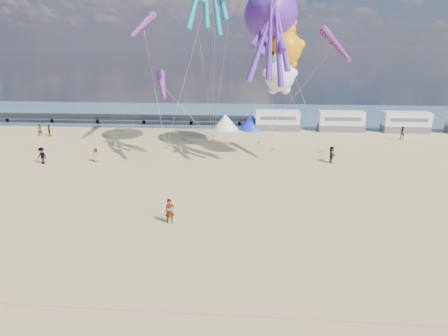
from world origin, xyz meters
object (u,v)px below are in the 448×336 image
(beachgoer_3, at_px, (49,130))
(sandbag_e, at_px, (213,141))
(sandbag_a, at_px, (166,148))
(sandbag_c, at_px, (322,152))
(beachgoer_2, at_px, (42,156))
(windsock_left, at_px, (143,25))
(kite_teddy_orange, at_px, (285,48))
(kite_panda, at_px, (280,76))
(standing_person, at_px, (170,211))
(beachgoer_0, at_px, (96,155))
(windsock_right, at_px, (162,85))
(beachgoer_1, at_px, (403,134))
(sandbag_b, at_px, (273,150))
(tent_white, at_px, (225,122))
(beachgoer_5, at_px, (40,130))
(kite_octopus_purple, at_px, (271,15))
(motorhome_1, at_px, (341,121))
(windsock_mid, at_px, (336,45))
(motorhome_2, at_px, (406,122))
(sandbag_d, at_px, (259,142))
(motorhome_0, at_px, (278,120))
(tent_blue, at_px, (251,122))
(beachgoer_4, at_px, (332,154))

(beachgoer_3, xyz_separation_m, sandbag_e, (23.62, -1.68, -0.72))
(sandbag_a, bearing_deg, sandbag_c, -1.28)
(beachgoer_2, distance_m, windsock_left, 19.24)
(kite_teddy_orange, relative_size, windsock_left, 0.76)
(sandbag_a, distance_m, kite_panda, 16.81)
(standing_person, xyz_separation_m, beachgoer_0, (-11.55, 15.28, -0.13))
(kite_panda, height_order, windsock_right, kite_panda)
(beachgoer_1, height_order, windsock_right, windsock_right)
(sandbag_b, height_order, sandbag_c, same)
(sandbag_a, distance_m, windsock_left, 14.92)
(beachgoer_2, xyz_separation_m, sandbag_a, (11.85, 7.85, -0.80))
(tent_white, height_order, sandbag_a, tent_white)
(beachgoer_5, relative_size, sandbag_b, 3.41)
(standing_person, height_order, kite_teddy_orange, kite_teddy_orange)
(beachgoer_1, distance_m, kite_panda, 22.48)
(beachgoer_3, bearing_deg, kite_octopus_purple, -119.23)
(motorhome_1, relative_size, standing_person, 3.65)
(windsock_mid, bearing_deg, tent_white, 108.43)
(motorhome_2, xyz_separation_m, beachgoer_5, (-52.99, -7.15, -0.65))
(beachgoer_0, bearing_deg, standing_person, -34.02)
(beachgoer_5, xyz_separation_m, sandbag_d, (31.12, -2.00, -0.74))
(standing_person, distance_m, kite_teddy_orange, 23.76)
(standing_person, bearing_deg, sandbag_a, 85.49)
(motorhome_0, distance_m, tent_blue, 4.01)
(sandbag_c, distance_m, kite_octopus_purple, 16.77)
(beachgoer_4, height_order, sandbag_e, beachgoer_4)
(tent_white, xyz_separation_m, sandbag_d, (5.13, -9.15, -1.09))
(motorhome_0, xyz_separation_m, motorhome_1, (9.50, 0.00, 0.00))
(kite_teddy_orange, relative_size, windsock_mid, 0.89)
(beachgoer_0, distance_m, windsock_right, 11.09)
(tent_blue, height_order, beachgoer_4, tent_blue)
(motorhome_0, bearing_deg, sandbag_a, -137.60)
(tent_white, height_order, beachgoer_2, tent_white)
(beachgoer_1, bearing_deg, standing_person, -92.32)
(tent_white, distance_m, windsock_mid, 25.21)
(motorhome_2, height_order, tent_blue, motorhome_2)
(beachgoer_2, xyz_separation_m, sandbag_b, (25.12, 7.96, -0.80))
(motorhome_2, bearing_deg, beachgoer_2, -155.12)
(beachgoer_1, height_order, kite_panda, kite_panda)
(kite_teddy_orange, bearing_deg, sandbag_a, 159.74)
(windsock_left, bearing_deg, kite_octopus_purple, -5.78)
(kite_panda, height_order, windsock_left, windsock_left)
(standing_person, height_order, beachgoer_2, beachgoer_2)
(kite_panda, distance_m, windsock_mid, 6.37)
(beachgoer_4, bearing_deg, sandbag_c, -2.96)
(sandbag_a, xyz_separation_m, sandbag_c, (19.11, -0.43, 0.00))
(tent_white, height_order, kite_octopus_purple, kite_octopus_purple)
(windsock_left, distance_m, windsock_right, 12.02)
(sandbag_b, relative_size, windsock_mid, 0.07)
(beachgoer_0, distance_m, sandbag_e, 16.03)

